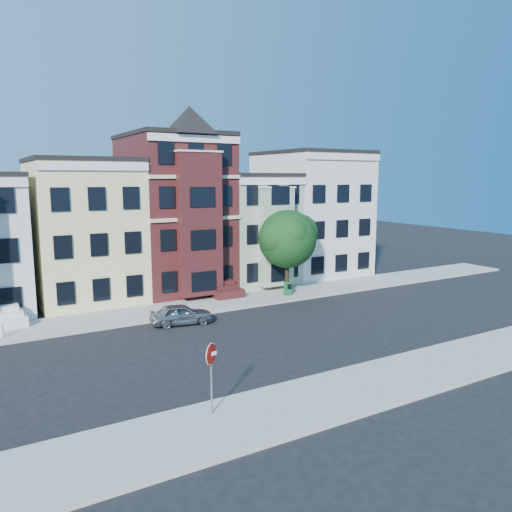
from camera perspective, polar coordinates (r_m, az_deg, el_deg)
ground at (r=28.72m, az=1.59°, el=-9.20°), size 120.00×120.00×0.00m
far_sidewalk at (r=35.46m, az=-5.29°, el=-5.56°), size 60.00×4.00×0.15m
near_sidewalk at (r=22.74m, az=12.65°, el=-14.25°), size 60.00×4.00×0.15m
house_yellow at (r=38.57m, az=-19.05°, el=2.60°), size 7.00×9.00×10.00m
house_brown at (r=40.43m, az=-9.34°, el=4.67°), size 7.00×9.00×12.00m
house_green at (r=43.31m, az=-1.23°, el=3.08°), size 6.00×9.00×9.00m
house_cream at (r=47.01m, az=6.27°, el=4.72°), size 8.00×9.00×11.00m
street_tree at (r=37.17m, az=3.61°, el=1.51°), size 7.14×7.14×7.96m
parked_car at (r=31.17m, az=-8.56°, el=-6.59°), size 4.00×2.20×1.29m
newspaper_box at (r=37.75m, az=3.66°, el=-3.70°), size 0.54×0.50×1.07m
fire_hydrant at (r=31.38m, az=-27.04°, el=-7.78°), size 0.24×0.24×0.58m
stop_sign at (r=19.15m, az=-5.14°, el=-13.28°), size 0.86×0.36×3.14m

